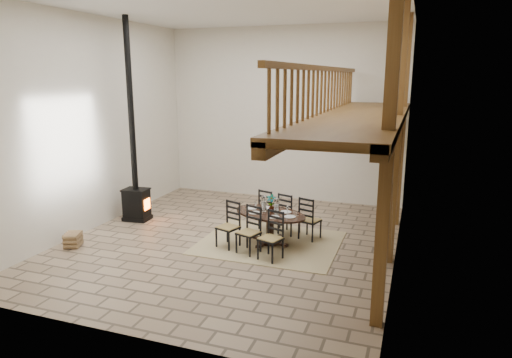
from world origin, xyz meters
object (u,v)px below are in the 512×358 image
(dining_table, at_px, (270,227))
(log_basket, at_px, (135,211))
(log_stack, at_px, (73,240))
(wood_stove, at_px, (135,177))

(dining_table, bearing_deg, log_basket, -170.43)
(log_basket, bearing_deg, log_stack, -91.15)
(wood_stove, distance_m, log_basket, 0.99)
(wood_stove, bearing_deg, dining_table, -11.11)
(dining_table, relative_size, log_stack, 4.59)
(dining_table, bearing_deg, log_stack, -139.26)
(dining_table, height_order, log_stack, dining_table)
(dining_table, bearing_deg, wood_stove, -168.44)
(log_stack, bearing_deg, log_basket, 88.85)
(wood_stove, xyz_separation_m, log_stack, (-0.23, -2.07, -0.98))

